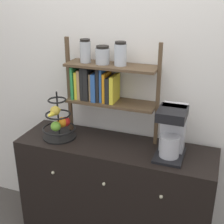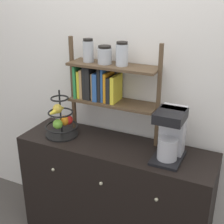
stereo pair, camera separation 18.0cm
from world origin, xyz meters
The scene contains 5 objects.
wall_back centered at (0.00, 0.47, 1.30)m, with size 7.00×0.05×2.60m, color silver.
sideboard centered at (0.00, 0.21, 0.42)m, with size 1.41×0.44×0.84m.
coffee_maker centered at (0.39, 0.22, 1.01)m, with size 0.18×0.26×0.34m.
fruit_stand centered at (-0.42, 0.19, 0.96)m, with size 0.24×0.24×0.35m.
shelf_hutch centered at (-0.14, 0.33, 1.27)m, with size 0.69×0.20×0.71m.
Camera 1 is at (0.65, -1.62, 1.89)m, focal length 50.00 mm.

